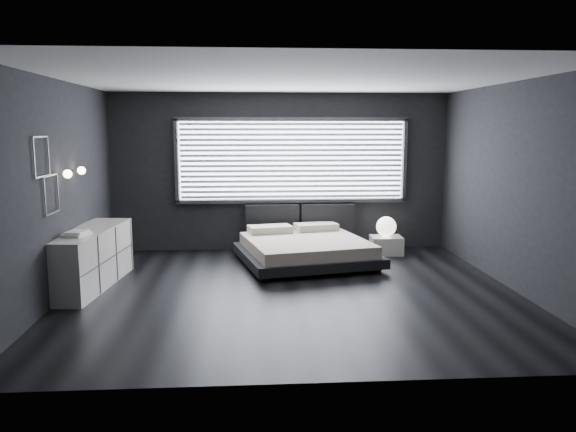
{
  "coord_description": "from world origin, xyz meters",
  "views": [
    {
      "loc": [
        -0.56,
        -7.29,
        2.18
      ],
      "look_at": [
        0.0,
        0.85,
        0.9
      ],
      "focal_mm": 35.0,
      "sensor_mm": 36.0,
      "label": 1
    }
  ],
  "objects": [
    {
      "name": "headboard",
      "position": [
        0.34,
        2.64,
        0.57
      ],
      "size": [
        1.96,
        0.16,
        0.52
      ],
      "color": "black",
      "rests_on": "ground"
    },
    {
      "name": "wall_art_lower",
      "position": [
        -2.98,
        -0.3,
        1.38
      ],
      "size": [
        0.01,
        0.48,
        0.48
      ],
      "color": "#47474C",
      "rests_on": "ground"
    },
    {
      "name": "book_stack",
      "position": [
        -2.79,
        -0.0,
        0.83
      ],
      "size": [
        0.33,
        0.38,
        0.07
      ],
      "color": "silver",
      "rests_on": "dresser"
    },
    {
      "name": "sconce_far",
      "position": [
        -2.88,
        0.65,
        1.6
      ],
      "size": [
        0.18,
        0.11,
        0.11
      ],
      "color": "silver",
      "rests_on": "ground"
    },
    {
      "name": "bed",
      "position": [
        0.33,
        1.59,
        0.25
      ],
      "size": [
        2.41,
        2.34,
        0.53
      ],
      "color": "black",
      "rests_on": "ground"
    },
    {
      "name": "dresser",
      "position": [
        -2.78,
        0.45,
        0.4
      ],
      "size": [
        0.78,
        2.06,
        0.8
      ],
      "color": "silver",
      "rests_on": "ground"
    },
    {
      "name": "nightstand",
      "position": [
        1.82,
        2.18,
        0.16
      ],
      "size": [
        0.55,
        0.46,
        0.31
      ],
      "primitive_type": "cube",
      "rotation": [
        0.0,
        0.0,
        -0.04
      ],
      "color": "silver",
      "rests_on": "ground"
    },
    {
      "name": "sconce_near",
      "position": [
        -2.88,
        0.05,
        1.6
      ],
      "size": [
        0.18,
        0.11,
        0.11
      ],
      "color": "silver",
      "rests_on": "ground"
    },
    {
      "name": "orb_lamp",
      "position": [
        1.81,
        2.2,
        0.48
      ],
      "size": [
        0.35,
        0.35,
        0.35
      ],
      "primitive_type": "sphere",
      "color": "white",
      "rests_on": "nightstand"
    },
    {
      "name": "wall_art_upper",
      "position": [
        -2.98,
        -0.55,
        1.85
      ],
      "size": [
        0.01,
        0.48,
        0.48
      ],
      "color": "#47474C",
      "rests_on": "ground"
    },
    {
      "name": "room",
      "position": [
        0.0,
        0.0,
        1.4
      ],
      "size": [
        6.04,
        6.0,
        2.8
      ],
      "color": "black",
      "rests_on": "ground"
    },
    {
      "name": "window",
      "position": [
        0.2,
        2.7,
        1.61
      ],
      "size": [
        4.14,
        0.09,
        1.52
      ],
      "color": "white",
      "rests_on": "ground"
    }
  ]
}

